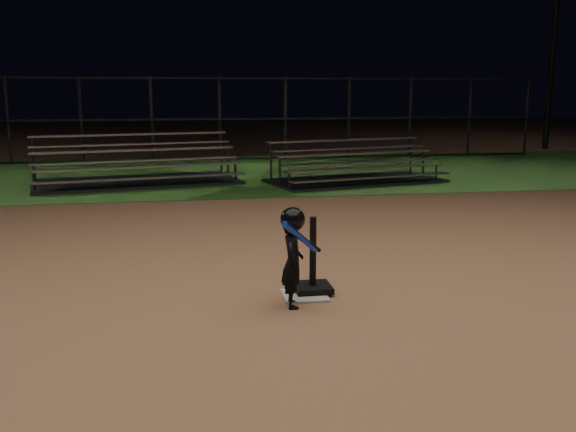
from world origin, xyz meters
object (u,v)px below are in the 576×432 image
at_px(batting_tee, 313,277).
at_px(child_batter, 293,254).
at_px(light_pole_right, 557,8).
at_px(bleacher_left, 137,174).
at_px(bleacher_right, 356,174).
at_px(home_plate, 305,295).

xyz_separation_m(batting_tee, child_batter, (-0.28, -0.39, 0.36)).
bearing_deg(child_batter, light_pole_right, -35.02).
relative_size(batting_tee, bleacher_left, 0.16).
bearing_deg(child_batter, bleacher_right, -16.32).
distance_m(home_plate, batting_tee, 0.22).
bearing_deg(bleacher_right, child_batter, -123.11).
height_order(bleacher_left, bleacher_right, bleacher_left).
distance_m(home_plate, light_pole_right, 19.79).
height_order(child_batter, bleacher_right, child_batter).
xyz_separation_m(home_plate, light_pole_right, (12.00, 14.94, 4.93)).
distance_m(batting_tee, bleacher_left, 8.68).
bearing_deg(bleacher_right, bleacher_left, 159.57).
relative_size(bleacher_left, light_pole_right, 0.58).
xyz_separation_m(child_batter, bleacher_left, (-2.03, 8.76, -0.30)).
bearing_deg(light_pole_right, bleacher_right, -142.44).
xyz_separation_m(home_plate, bleacher_right, (2.78, 7.85, 0.19)).
xyz_separation_m(home_plate, bleacher_left, (-2.20, 8.49, 0.22)).
bearing_deg(bleacher_left, home_plate, -86.78).
height_order(batting_tee, bleacher_right, bleacher_right).
height_order(batting_tee, light_pole_right, light_pole_right).
bearing_deg(bleacher_right, light_pole_right, 24.39).
relative_size(bleacher_right, light_pole_right, 0.51).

